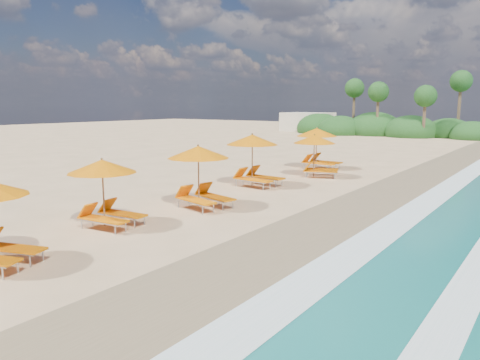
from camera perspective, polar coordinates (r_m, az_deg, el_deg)
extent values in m
plane|color=tan|center=(17.52, 0.00, -3.87)|extent=(160.00, 160.00, 0.00)
cube|color=#8E7555|center=(15.60, 12.07, -5.76)|extent=(4.00, 160.00, 0.01)
cube|color=white|center=(15.08, 17.33, -6.41)|extent=(1.20, 160.00, 0.01)
cylinder|color=olive|center=(15.85, -16.79, -1.62)|extent=(0.06, 0.06, 2.21)
cone|color=orange|center=(15.70, -16.95, 1.67)|extent=(2.52, 2.52, 0.44)
sphere|color=olive|center=(15.67, -16.99, 2.56)|extent=(0.08, 0.08, 0.08)
cylinder|color=olive|center=(18.09, -5.22, 0.38)|extent=(0.06, 0.06, 2.40)
cone|color=orange|center=(17.96, -5.27, 3.52)|extent=(2.94, 2.94, 0.48)
sphere|color=olive|center=(17.94, -5.29, 4.37)|extent=(0.09, 0.09, 0.09)
cylinder|color=olive|center=(22.72, 1.54, 2.45)|extent=(0.06, 0.06, 2.53)
cone|color=orange|center=(22.62, 1.55, 5.09)|extent=(2.79, 2.79, 0.51)
sphere|color=olive|center=(22.60, 1.56, 5.81)|extent=(0.09, 0.09, 0.09)
cylinder|color=olive|center=(25.91, 9.28, 2.97)|extent=(0.06, 0.06, 2.32)
cone|color=orange|center=(25.82, 9.33, 5.09)|extent=(3.10, 3.10, 0.47)
sphere|color=olive|center=(25.81, 9.35, 5.66)|extent=(0.08, 0.08, 0.08)
cylinder|color=olive|center=(29.26, 9.57, 3.89)|extent=(0.06, 0.06, 2.52)
cone|color=orange|center=(29.18, 9.63, 5.94)|extent=(2.76, 2.76, 0.51)
sphere|color=olive|center=(29.16, 9.64, 6.49)|extent=(0.09, 0.09, 0.09)
ellipsoid|color=#163D14|center=(61.06, 20.65, 5.68)|extent=(6.40, 6.40, 4.16)
ellipsoid|color=#163D14|center=(63.49, 16.52, 6.09)|extent=(7.20, 7.20, 4.68)
ellipsoid|color=#163D14|center=(63.09, 12.46, 6.14)|extent=(6.00, 6.00, 3.90)
ellipsoid|color=#163D14|center=(62.10, 24.71, 5.41)|extent=(5.60, 5.60, 3.64)
ellipsoid|color=#163D14|center=(66.56, 9.98, 6.43)|extent=(6.60, 6.60, 4.29)
ellipsoid|color=#163D14|center=(59.62, 27.16, 5.04)|extent=(5.00, 5.00, 3.25)
cylinder|color=brown|center=(58.54, 22.13, 7.30)|extent=(0.36, 0.36, 5.00)
sphere|color=#163D14|center=(58.53, 22.29, 9.74)|extent=(2.60, 2.60, 2.60)
cylinder|color=brown|center=(61.19, 16.88, 7.93)|extent=(0.36, 0.36, 5.60)
sphere|color=#163D14|center=(61.20, 17.00, 10.55)|extent=(2.60, 2.60, 2.60)
cylinder|color=brown|center=(64.46, 14.08, 8.38)|extent=(0.36, 0.36, 6.20)
sphere|color=#163D14|center=(64.49, 14.20, 11.13)|extent=(2.60, 2.60, 2.60)
cylinder|color=brown|center=(61.82, 25.81, 7.97)|extent=(0.36, 0.36, 6.80)
sphere|color=#163D14|center=(61.87, 26.04, 11.11)|extent=(2.60, 2.60, 2.60)
cube|color=beige|center=(69.66, 8.48, 7.22)|extent=(7.00, 5.00, 2.80)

